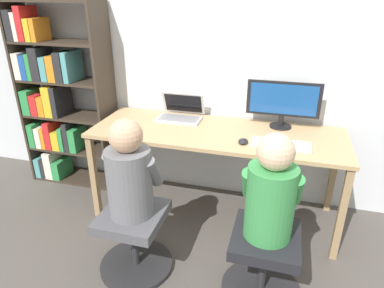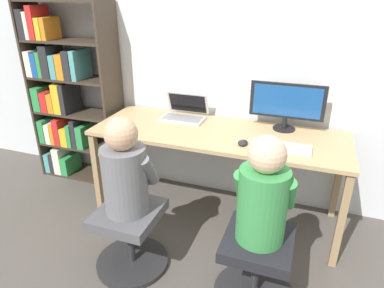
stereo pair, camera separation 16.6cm
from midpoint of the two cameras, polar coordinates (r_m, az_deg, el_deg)
The scene contains 12 objects.
ground_plane at distance 2.83m, azimuth 3.56°, elevation -15.34°, with size 14.00×14.00×0.00m, color #4C4742.
wall_back at distance 2.98m, azimuth 8.62°, elevation 14.26°, with size 10.00×0.05×2.60m.
desk at distance 2.76m, azimuth 6.04°, elevation 0.61°, with size 2.01×0.71×0.78m.
desktop_monitor at distance 2.82m, azimuth 17.15°, elevation 6.27°, with size 0.58×0.18×0.38m.
laptop at distance 2.99m, azimuth 0.26°, elevation 5.08°, with size 0.38×0.28×0.21m.
keyboard at distance 2.53m, azimuth 16.43°, elevation -0.49°, with size 0.42×0.16×0.03m.
computer_mouse_by_keyboard at distance 2.52m, azimuth 10.34°, elevation 0.18°, with size 0.07×0.10×0.03m.
office_chair_left at distance 2.29m, azimuth 12.80°, elevation -19.11°, with size 0.51×0.51×0.47m.
office_chair_right at distance 2.47m, azimuth -8.30°, elevation -14.89°, with size 0.51×0.51×0.47m.
person_at_monitor at distance 1.99m, azimuth 14.16°, elevation -8.31°, with size 0.35×0.30×0.65m.
person_at_laptop at distance 2.20m, azimuth -9.03°, elevation -4.54°, with size 0.35×0.31×0.65m.
bookshelf at distance 3.56m, azimuth -19.25°, elevation 7.58°, with size 0.87×0.33×1.74m.
Camera 2 is at (0.66, -2.08, 1.80)m, focal length 32.00 mm.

